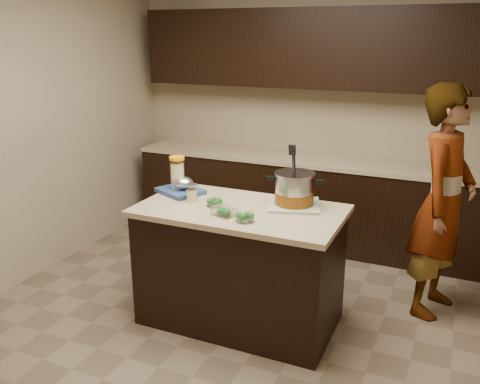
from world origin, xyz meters
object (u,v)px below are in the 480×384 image
object	(u,v)px
stock_pot	(294,191)
island	(240,265)
lemonade_pitcher	(177,176)
person	(443,203)

from	to	relation	value
stock_pot	island	bearing A→B (deg)	-159.26
stock_pot	lemonade_pitcher	size ratio (longest dim) A/B	1.47
island	person	world-z (taller)	person
island	person	xyz separation A→B (m)	(1.32, 0.78, 0.43)
island	lemonade_pitcher	distance (m)	0.84
stock_pot	person	bearing A→B (deg)	21.30
island	lemonade_pitcher	bearing A→B (deg)	166.13
island	lemonade_pitcher	xyz separation A→B (m)	(-0.60, 0.15, 0.58)
stock_pot	person	distance (m)	1.15
lemonade_pitcher	person	world-z (taller)	person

